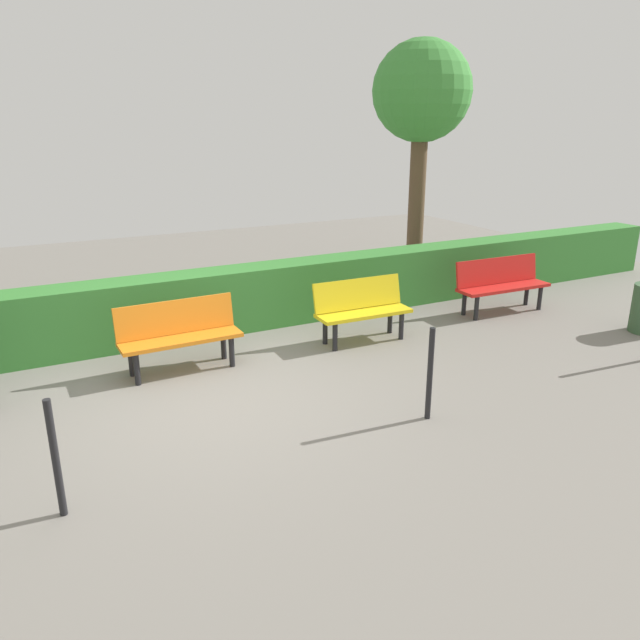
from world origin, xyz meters
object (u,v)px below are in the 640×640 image
at_px(tree_near, 422,96).
at_px(bench_orange, 179,333).
at_px(bench_yellow, 361,307).
at_px(bench_red, 501,282).

bearing_deg(tree_near, bench_orange, 26.26).
relative_size(bench_yellow, bench_orange, 0.92).
height_order(bench_yellow, bench_orange, bench_orange).
height_order(bench_red, tree_near, tree_near).
height_order(bench_yellow, tree_near, tree_near).
relative_size(bench_red, bench_yellow, 1.18).
height_order(bench_red, bench_orange, same).
relative_size(bench_red, bench_orange, 1.09).
distance_m(bench_red, tree_near, 3.95).
bearing_deg(bench_orange, bench_red, 178.87).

